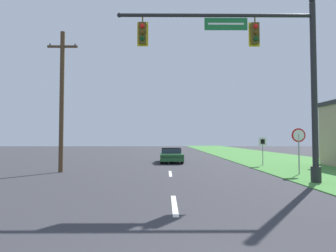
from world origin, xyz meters
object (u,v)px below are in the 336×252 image
object	(u,v)px
signal_mast	(267,69)
route_sign_post	(263,145)
stop_sign	(299,141)
car_ahead	(171,155)
utility_pole_near	(62,99)

from	to	relation	value
signal_mast	route_sign_post	world-z (taller)	signal_mast
stop_sign	route_sign_post	xyz separation A→B (m)	(-0.24, 5.40, -0.34)
car_ahead	stop_sign	distance (m)	11.20
stop_sign	car_ahead	bearing A→B (deg)	128.03
car_ahead	route_sign_post	world-z (taller)	route_sign_post
route_sign_post	utility_pole_near	size ratio (longest dim) A/B	0.24
stop_sign	route_sign_post	world-z (taller)	stop_sign
stop_sign	signal_mast	bearing A→B (deg)	-131.31
route_sign_post	signal_mast	bearing A→B (deg)	-106.37
route_sign_post	utility_pole_near	xyz separation A→B (m)	(-13.26, -4.04, 2.82)
car_ahead	utility_pole_near	distance (m)	10.63
utility_pole_near	signal_mast	bearing A→B (deg)	-22.61
car_ahead	stop_sign	world-z (taller)	stop_sign
car_ahead	utility_pole_near	xyz separation A→B (m)	(-6.64, -7.40, 3.75)
car_ahead	stop_sign	size ratio (longest dim) A/B	1.82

